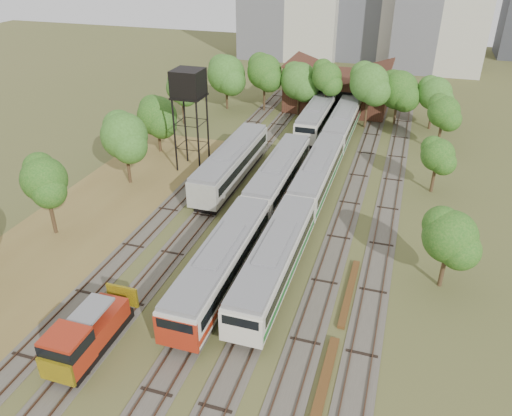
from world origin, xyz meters
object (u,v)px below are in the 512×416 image
(railcar_green_set, at_px, (317,175))
(shunter_locomotive, at_px, (85,337))
(railcar_red_set, at_px, (254,213))
(water_tower, at_px, (188,86))

(railcar_green_set, bearing_deg, shunter_locomotive, -108.87)
(railcar_red_set, xyz_separation_m, railcar_green_set, (4.00, 10.41, -0.03))
(railcar_red_set, relative_size, railcar_green_set, 0.66)
(shunter_locomotive, bearing_deg, railcar_green_set, 71.13)
(railcar_red_set, bearing_deg, water_tower, 133.99)
(railcar_green_set, distance_m, shunter_locomotive, 30.92)
(railcar_red_set, height_order, water_tower, water_tower)
(railcar_red_set, relative_size, shunter_locomotive, 4.27)
(railcar_red_set, height_order, shunter_locomotive, railcar_red_set)
(shunter_locomotive, bearing_deg, water_tower, 100.68)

